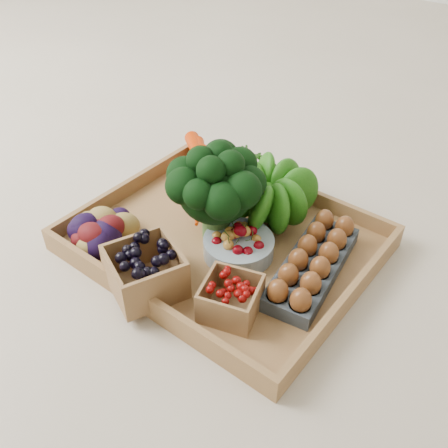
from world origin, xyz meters
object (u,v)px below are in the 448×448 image
Objects in this scene: broccoli at (216,207)px; tray at (224,244)px; cherry_bowl at (239,246)px; egg_carton at (312,267)px.

tray is at bearing -10.73° from broccoli.
cherry_bowl reaches higher than egg_carton.
egg_carton is (0.21, 0.02, -0.06)m from broccoli.
cherry_bowl reaches higher than tray.
egg_carton is at bearing 6.93° from broccoli.
broccoli is 0.71× the size of egg_carton.
egg_carton is (0.18, 0.03, 0.02)m from tray.
tray is 4.04× the size of cherry_bowl.
broccoli is (-0.02, 0.00, 0.08)m from tray.
cherry_bowl is at bearing -12.20° from broccoli.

